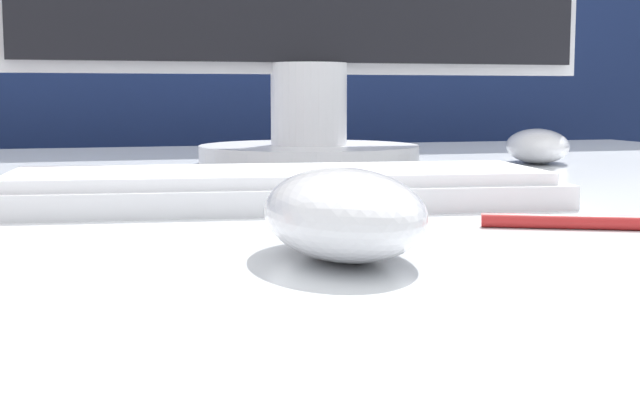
% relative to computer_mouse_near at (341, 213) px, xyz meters
% --- Properties ---
extents(partition_panel, '(5.00, 0.03, 1.26)m').
position_rel_computer_mouse_near_xyz_m(partition_panel, '(0.00, 1.04, -0.10)').
color(partition_panel, navy).
rests_on(partition_panel, ground_plane).
extents(computer_mouse_near, '(0.07, 0.12, 0.04)m').
position_rel_computer_mouse_near_xyz_m(computer_mouse_near, '(0.00, 0.00, 0.00)').
color(computer_mouse_near, white).
rests_on(computer_mouse_near, desk).
extents(keyboard, '(0.39, 0.17, 0.02)m').
position_rel_computer_mouse_near_xyz_m(keyboard, '(0.02, 0.20, -0.01)').
color(keyboard, white).
rests_on(keyboard, desk).
extents(computer_mouse_far, '(0.11, 0.13, 0.04)m').
position_rel_computer_mouse_near_xyz_m(computer_mouse_far, '(0.37, 0.48, -0.00)').
color(computer_mouse_far, white).
rests_on(computer_mouse_far, desk).
extents(pen, '(0.13, 0.06, 0.01)m').
position_rel_computer_mouse_near_xyz_m(pen, '(0.17, 0.04, -0.02)').
color(pen, red).
rests_on(pen, desk).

